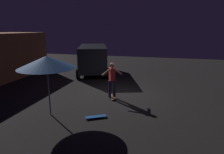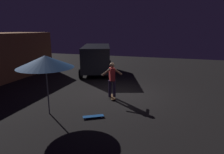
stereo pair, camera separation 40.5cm
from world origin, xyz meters
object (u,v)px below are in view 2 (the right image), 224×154
(parked_van, at_px, (97,58))
(skateboard_spare, at_px, (93,116))
(patio_umbrella, at_px, (45,62))
(skateboard_ridden, at_px, (112,97))
(skater, at_px, (112,77))

(parked_van, xyz_separation_m, skateboard_spare, (-7.33, -2.75, -1.11))
(patio_umbrella, bearing_deg, skateboard_ridden, -36.99)
(skateboard_ridden, bearing_deg, skater, -90.00)
(skateboard_spare, bearing_deg, patio_umbrella, 95.29)
(parked_van, distance_m, skater, 5.78)
(parked_van, relative_size, skateboard_spare, 6.40)
(skateboard_ridden, distance_m, skateboard_spare, 2.26)
(skateboard_spare, xyz_separation_m, skater, (2.26, -0.03, 0.98))
(parked_van, distance_m, skateboard_ridden, 5.88)
(skateboard_spare, distance_m, skater, 2.47)
(parked_van, bearing_deg, skateboard_spare, -159.41)
(skater, bearing_deg, skateboard_spare, 179.16)
(parked_van, bearing_deg, patio_umbrella, -172.73)
(patio_umbrella, distance_m, skateboard_ridden, 3.65)
(parked_van, bearing_deg, skateboard_ridden, -151.20)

